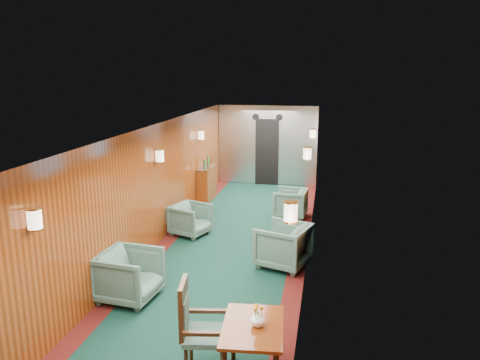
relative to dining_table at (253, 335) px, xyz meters
The scene contains 12 objects.
room 3.74m from the dining_table, 107.40° to the left, with size 12.00×12.10×2.40m.
bulkhead 9.42m from the dining_table, 96.56° to the left, with size 2.98×0.17×2.39m.
windows_right 3.80m from the dining_table, 83.58° to the left, with size 0.02×8.60×0.80m.
wall_sconces 4.31m from the dining_table, 105.05° to the left, with size 2.97×7.97×0.25m.
dining_table is the anchor object (origin of this frame).
side_chair 0.66m from the dining_table, behind, with size 0.58×0.60×1.14m.
credenza 7.60m from the dining_table, 108.52° to the left, with size 0.32×1.02×1.19m.
flower_vase 0.21m from the dining_table, ahead, with size 0.16×0.16×0.17m, color white.
armchair_left_near 2.68m from the dining_table, 143.70° to the left, with size 0.82×0.85×0.77m, color #1A3E37.
armchair_left_far 4.98m from the dining_table, 114.52° to the left, with size 0.71×0.73×0.67m, color #1A3E37.
armchair_right_near 3.26m from the dining_table, 89.73° to the left, with size 0.83×0.86×0.78m, color #1A3E37.
armchair_right_far 6.15m from the dining_table, 90.88° to the left, with size 0.73×0.75×0.68m, color #1A3E37.
Camera 1 is at (1.79, -7.97, 3.43)m, focal length 35.00 mm.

